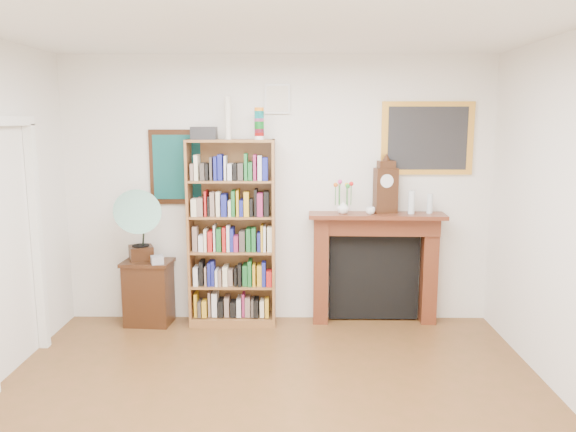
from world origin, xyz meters
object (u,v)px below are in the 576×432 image
object	(u,v)px
gramophone	(136,221)
cd_stack	(157,260)
mantel_clock	(386,188)
bottle_right	(430,204)
fireplace	(375,258)
teacup	(370,211)
bookshelf	(232,223)
side_cabinet	(149,292)
bottle_left	(412,202)
flower_vase	(343,207)

from	to	relation	value
gramophone	cd_stack	xyz separation A→B (m)	(0.21, -0.05, -0.39)
mantel_clock	bottle_right	world-z (taller)	mantel_clock
fireplace	teacup	size ratio (longest dim) A/B	14.89
gramophone	cd_stack	size ratio (longest dim) A/B	6.42
mantel_clock	teacup	size ratio (longest dim) A/B	5.70
bookshelf	bottle_right	bearing A→B (deg)	1.01
side_cabinet	teacup	xyz separation A→B (m)	(2.31, -0.01, 0.88)
fireplace	bottle_left	world-z (taller)	bottle_left
mantel_clock	gramophone	bearing A→B (deg)	171.83
bookshelf	cd_stack	bearing A→B (deg)	-169.98
teacup	bottle_left	bearing A→B (deg)	5.66
flower_vase	side_cabinet	bearing A→B (deg)	-179.01
flower_vase	fireplace	bearing A→B (deg)	10.39
gramophone	bottle_right	bearing A→B (deg)	-19.87
gramophone	mantel_clock	bearing A→B (deg)	-19.01
gramophone	bookshelf	bearing A→B (deg)	-17.17
cd_stack	flower_vase	world-z (taller)	flower_vase
flower_vase	bottle_left	size ratio (longest dim) A/B	0.55
fireplace	flower_vase	distance (m)	0.66
gramophone	flower_vase	bearing A→B (deg)	-19.68
gramophone	flower_vase	size ratio (longest dim) A/B	5.78
side_cabinet	teacup	size ratio (longest dim) A/B	7.22
cd_stack	teacup	size ratio (longest dim) A/B	1.26
fireplace	flower_vase	size ratio (longest dim) A/B	10.62
side_cabinet	gramophone	size ratio (longest dim) A/B	0.89
flower_vase	mantel_clock	bearing A→B (deg)	6.61
cd_stack	flower_vase	xyz separation A→B (m)	(1.91, 0.15, 0.53)
cd_stack	bottle_left	size ratio (longest dim) A/B	0.50
bottle_left	bottle_right	world-z (taller)	bottle_left
cd_stack	mantel_clock	world-z (taller)	mantel_clock
teacup	gramophone	bearing A→B (deg)	-178.62
side_cabinet	gramophone	distance (m)	0.78
mantel_clock	bookshelf	bearing A→B (deg)	170.70
side_cabinet	bottle_left	bearing A→B (deg)	5.30
bookshelf	mantel_clock	xyz separation A→B (m)	(1.59, 0.06, 0.36)
bookshelf	side_cabinet	bearing A→B (deg)	-178.84
cd_stack	bottle_left	world-z (taller)	bottle_left
fireplace	cd_stack	world-z (taller)	fireplace
side_cabinet	bottle_left	world-z (taller)	bottle_left
bookshelf	cd_stack	world-z (taller)	bookshelf
flower_vase	bottle_left	world-z (taller)	bottle_left
fireplace	teacup	world-z (taller)	teacup
bottle_left	bookshelf	bearing A→B (deg)	-179.67
bookshelf	bottle_right	distance (m)	2.06
side_cabinet	cd_stack	bearing A→B (deg)	-36.57
flower_vase	bottle_left	distance (m)	0.70
fireplace	mantel_clock	world-z (taller)	mantel_clock
gramophone	cd_stack	distance (m)	0.45
fireplace	bottle_right	bearing A→B (deg)	-1.13
cd_stack	side_cabinet	bearing A→B (deg)	138.82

